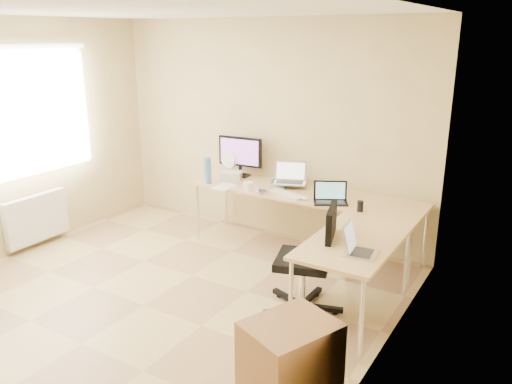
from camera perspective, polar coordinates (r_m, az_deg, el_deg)
The scene contains 24 objects.
floor at distance 4.96m, azimuth -12.44°, elevation -12.26°, with size 4.50×4.50×0.00m, color tan.
ceiling at distance 4.34m, azimuth -14.74°, elevation 19.27°, with size 4.50×4.50×0.00m, color white.
wall_back at distance 6.23m, azimuth 1.21°, elevation 6.97°, with size 4.50×4.50×0.00m, color #D3BA7E.
wall_right at distance 3.39m, azimuth 12.80°, elevation -2.24°, with size 4.50×4.50×0.00m, color #D3BA7E.
desk_main at distance 5.80m, azimuth 5.35°, elevation -3.45°, with size 2.65×0.70×0.73m, color tan.
desk_return at distance 4.61m, azimuth 10.79°, elevation -9.37°, with size 0.70×1.30×0.73m, color tan.
monitor at distance 6.26m, azimuth -1.78°, elevation 3.99°, with size 0.57×0.18×0.49m, color black.
book_stack at distance 5.99m, azimuth 3.54°, elevation 1.19°, with size 0.23×0.31×0.05m, color #1E5B48.
laptop_center at distance 5.79m, azimuth 3.80°, elevation 2.10°, with size 0.36×0.28×0.24m, color silver.
laptop_black at distance 5.32m, azimuth 8.36°, elevation -0.11°, with size 0.34×0.25×0.22m, color black.
keyboard at distance 5.57m, azimuth 3.49°, elevation -0.23°, with size 0.45×0.13×0.02m, color silver.
mouse at distance 5.41m, azimuth 5.53°, elevation -0.72°, with size 0.09×0.06×0.03m, color white.
mug at distance 5.68m, azimuth -0.88°, elevation 0.61°, with size 0.11×0.11×0.11m, color white.
cd_stack at distance 5.61m, azimuth 0.56°, elevation -0.00°, with size 0.13×0.13×0.03m, color silver.
water_bottle at distance 5.98m, azimuth -5.42°, elevation 2.39°, with size 0.09×0.09×0.31m, color teal.
papers at distance 5.87m, azimuth -3.58°, elevation 0.61°, with size 0.19×0.27×0.01m, color white.
white_box at distance 6.17m, azimuth -2.81°, elevation 1.87°, with size 0.25×0.18×0.09m, color beige.
desk_fan at distance 6.36m, azimuth -2.86°, elevation 3.22°, with size 0.22×0.22×0.28m, color white.
black_cup at distance 5.13m, azimuth 11.55°, elevation -1.56°, with size 0.06×0.06×0.11m, color black.
laptop_return at distance 4.13m, azimuth 11.70°, elevation -5.54°, with size 0.24×0.30×0.20m, color beige.
office_chair at distance 4.57m, azimuth 5.28°, elevation -7.48°, with size 0.61×0.61×1.01m, color black.
cabinet at distance 3.40m, azimuth 3.76°, elevation -19.78°, with size 0.43×0.53×0.74m, color brown.
radiator at distance 6.50m, azimuth -23.29°, elevation -2.69°, with size 0.09×0.80×0.55m, color white.
window at distance 6.24m, azimuth -24.69°, elevation 7.78°, with size 0.10×1.80×1.40m, color white.
Camera 1 is at (3.08, -3.05, 2.40)m, focal length 35.82 mm.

